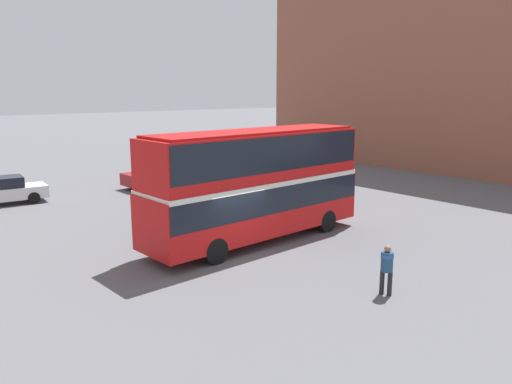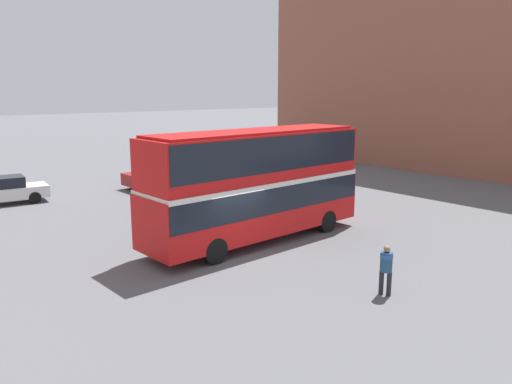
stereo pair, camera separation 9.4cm
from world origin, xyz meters
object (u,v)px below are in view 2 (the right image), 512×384
(double_decker_bus, at_px, (256,179))
(parked_car_kerb_near, at_px, (5,190))
(pedestrian_foreground, at_px, (386,265))
(parked_car_kerb_far, at_px, (254,169))
(parked_car_side_street, at_px, (160,175))

(double_decker_bus, height_order, parked_car_kerb_near, double_decker_bus)
(pedestrian_foreground, relative_size, parked_car_kerb_far, 0.33)
(parked_car_kerb_far, bearing_deg, pedestrian_foreground, -128.88)
(parked_car_kerb_near, bearing_deg, pedestrian_foreground, -68.57)
(pedestrian_foreground, bearing_deg, parked_car_side_street, -120.98)
(double_decker_bus, distance_m, parked_car_kerb_far, 14.90)
(double_decker_bus, relative_size, pedestrian_foreground, 6.38)
(pedestrian_foreground, height_order, parked_car_kerb_far, pedestrian_foreground)
(parked_car_kerb_far, bearing_deg, parked_car_kerb_near, 159.58)
(pedestrian_foreground, xyz_separation_m, parked_car_side_street, (3.40, 20.11, -0.18))
(parked_car_kerb_near, bearing_deg, parked_car_side_street, -0.04)
(pedestrian_foreground, bearing_deg, double_decker_bus, -116.30)
(double_decker_bus, xyz_separation_m, parked_car_kerb_near, (-6.29, 14.19, -1.88))
(pedestrian_foreground, xyz_separation_m, parked_car_kerb_near, (-5.70, 21.13, -0.21))
(double_decker_bus, bearing_deg, pedestrian_foreground, -97.07)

